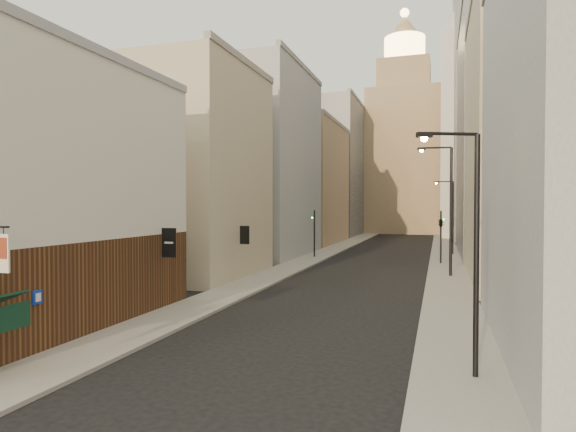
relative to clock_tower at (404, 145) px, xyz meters
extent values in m
cube|color=gray|center=(-5.50, -37.00, -17.56)|extent=(3.00, 140.00, 0.15)
cube|color=gray|center=(7.50, -37.00, -17.56)|extent=(3.00, 140.00, 0.15)
cube|color=brown|center=(-10.00, -83.00, -15.63)|extent=(6.00, 16.00, 4.00)
cube|color=silver|center=(-10.00, -83.00, -9.63)|extent=(6.00, 16.00, 8.00)
cube|color=gray|center=(-7.20, -83.00, -5.53)|extent=(0.60, 16.00, 0.40)
cube|color=#0F2FAF|center=(-6.95, -85.80, -15.43)|extent=(0.08, 0.40, 0.50)
cube|color=black|center=(-6.30, -78.00, -14.03)|extent=(0.80, 0.08, 1.50)
cube|color=black|center=(-6.30, -68.00, -14.23)|extent=(0.70, 0.08, 1.30)
cube|color=#BBAD90|center=(-11.00, -66.00, -9.63)|extent=(8.00, 12.00, 16.00)
cube|color=gray|center=(-11.00, -50.00, -7.63)|extent=(8.00, 16.00, 20.00)
cube|color=#9A7B58|center=(-11.00, -32.00, -9.13)|extent=(8.00, 18.00, 17.00)
cube|color=gray|center=(-11.00, -12.00, -5.63)|extent=(8.00, 20.00, 24.00)
cube|color=#BBAD90|center=(13.00, -62.00, -7.63)|extent=(8.00, 16.00, 20.00)
cube|color=gray|center=(13.00, -42.00, -4.63)|extent=(8.00, 20.00, 26.00)
cube|color=gray|center=(19.00, -14.00, 7.37)|extent=(20.00, 22.00, 50.00)
cube|color=#9A7B58|center=(0.00, 0.00, -3.63)|extent=(14.00, 14.00, 28.00)
cube|color=#9A7B58|center=(0.00, 0.00, 13.37)|extent=(10.00, 10.00, 6.00)
cylinder|color=#FFCC72|center=(0.00, 0.00, 18.87)|extent=(8.00, 8.00, 5.00)
cone|color=#9A7B58|center=(0.00, 0.00, 23.37)|extent=(7.00, 7.00, 5.00)
sphere|color=#FFCC72|center=(0.00, 0.00, 26.37)|extent=(1.80, 1.80, 1.80)
cube|color=silver|center=(11.00, -14.00, -0.63)|extent=(8.00, 8.00, 34.00)
cylinder|color=silver|center=(11.00, -14.00, 17.87)|extent=(6.00, 6.00, 3.00)
sphere|color=gray|center=(11.00, -14.00, 20.37)|extent=(4.40, 4.40, 4.40)
cylinder|color=black|center=(7.96, -83.52, -13.78)|extent=(0.17, 0.17, 7.71)
cylinder|color=black|center=(7.18, -83.86, -9.92)|extent=(1.61, 0.78, 0.10)
cube|color=black|center=(6.39, -84.21, -9.96)|extent=(0.51, 0.36, 0.15)
sphere|color=#F9AC3E|center=(6.39, -84.21, -10.08)|extent=(0.21, 0.21, 0.21)
cylinder|color=black|center=(7.70, -61.11, -12.70)|extent=(0.22, 0.22, 9.87)
cylinder|color=black|center=(6.62, -61.27, -7.76)|extent=(2.19, 0.46, 0.13)
cube|color=black|center=(5.53, -61.43, -7.81)|extent=(0.63, 0.33, 0.20)
sphere|color=#F9AC3E|center=(5.53, -61.43, -7.96)|extent=(0.26, 0.26, 0.26)
cylinder|color=black|center=(8.29, -43.90, -13.59)|extent=(0.18, 0.18, 8.09)
cylinder|color=black|center=(7.40, -44.02, -9.54)|extent=(1.80, 0.33, 0.11)
cube|color=black|center=(6.51, -44.13, -9.59)|extent=(0.52, 0.26, 0.16)
sphere|color=#F9AC3E|center=(6.51, -44.13, -9.70)|extent=(0.22, 0.22, 0.22)
cylinder|color=black|center=(-5.50, -51.18, -15.13)|extent=(0.16, 0.16, 5.00)
imported|color=black|center=(-5.50, -51.18, -13.43)|extent=(0.41, 0.41, 1.15)
sphere|color=#19E533|center=(-5.75, -51.18, -13.43)|extent=(0.16, 0.16, 0.16)
cylinder|color=black|center=(7.01, -53.08, -15.13)|extent=(0.16, 0.16, 5.00)
imported|color=black|center=(7.01, -53.08, -13.43)|extent=(0.69, 0.69, 1.42)
sphere|color=#19E533|center=(7.26, -53.08, -13.43)|extent=(0.16, 0.16, 0.16)
camera|label=1|loc=(6.84, -99.51, -12.12)|focal=30.00mm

